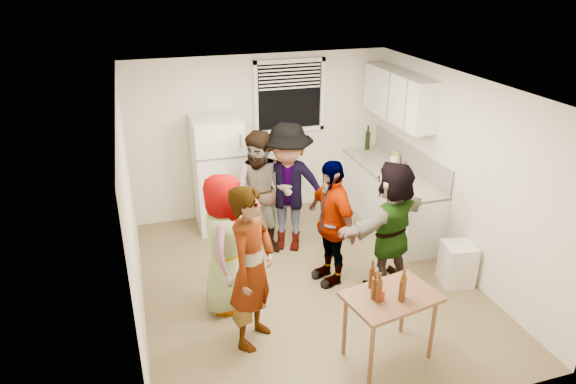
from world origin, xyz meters
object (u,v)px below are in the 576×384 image
object	(u,v)px
refrigerator	(219,174)
serving_table	(386,355)
trash_bin	(457,265)
guest_back_right	(288,247)
guest_back_left	(264,250)
guest_grey	(229,305)
guest_stripe	(254,338)
red_cup	(380,299)
guest_orange	(386,281)
wine_bottle	(367,149)
beer_bottle_table	(378,301)
beer_bottle_counter	(403,185)
blue_cup	(398,190)
guest_black	(329,279)
kettle	(392,173)

from	to	relation	value
refrigerator	serving_table	distance (m)	3.63
trash_bin	guest_back_right	distance (m)	2.31
refrigerator	guest_back_left	xyz separation A→B (m)	(0.43, -0.92, -0.85)
guest_grey	guest_stripe	world-z (taller)	guest_grey
red_cup	guest_stripe	distance (m)	1.49
refrigerator	red_cup	distance (m)	3.52
guest_stripe	guest_back_right	xyz separation A→B (m)	(0.92, 1.76, 0.00)
red_cup	guest_orange	xyz separation A→B (m)	(0.77, 1.25, -0.75)
wine_bottle	guest_grey	distance (m)	3.70
beer_bottle_table	guest_back_left	xyz separation A→B (m)	(-0.49, 2.49, -0.75)
red_cup	guest_back_left	distance (m)	2.63
beer_bottle_counter	red_cup	size ratio (longest dim) A/B	2.31
red_cup	guest_back_left	bearing A→B (deg)	101.97
serving_table	guest_grey	distance (m)	1.91
trash_bin	guest_stripe	world-z (taller)	trash_bin
trash_bin	guest_back_left	world-z (taller)	trash_bin
blue_cup	guest_orange	world-z (taller)	blue_cup
wine_bottle	guest_orange	size ratio (longest dim) A/B	0.19
wine_bottle	guest_black	size ratio (longest dim) A/B	0.19
beer_bottle_table	beer_bottle_counter	bearing A→B (deg)	56.16
blue_cup	guest_black	size ratio (longest dim) A/B	0.07
wine_bottle	red_cup	size ratio (longest dim) A/B	2.79
refrigerator	guest_stripe	world-z (taller)	refrigerator
trash_bin	red_cup	distance (m)	1.93
serving_table	kettle	bearing A→B (deg)	62.58
guest_stripe	guest_black	bearing A→B (deg)	-14.43
blue_cup	serving_table	bearing A→B (deg)	-119.65
kettle	guest_back_left	distance (m)	2.17
kettle	guest_back_left	world-z (taller)	kettle
blue_cup	trash_bin	world-z (taller)	blue_cup
kettle	guest_grey	world-z (taller)	kettle
trash_bin	guest_grey	size ratio (longest dim) A/B	0.33
kettle	trash_bin	xyz separation A→B (m)	(0.14, -1.58, -0.65)
wine_bottle	guest_grey	xyz separation A→B (m)	(-2.79, -2.26, -0.90)
refrigerator	wine_bottle	distance (m)	2.51
guest_orange	serving_table	bearing A→B (deg)	37.96
wine_bottle	trash_bin	bearing A→B (deg)	-89.14
wine_bottle	beer_bottle_table	distance (m)	3.96
kettle	trash_bin	bearing A→B (deg)	-73.84
guest_stripe	guest_back_left	distance (m)	1.88
wine_bottle	serving_table	xyz separation A→B (m)	(-1.41, -3.58, -0.90)
guest_back_left	guest_back_right	bearing A→B (deg)	23.18
refrigerator	guest_grey	xyz separation A→B (m)	(-0.29, -2.03, -0.85)
blue_cup	trash_bin	size ratio (longest dim) A/B	0.22
kettle	guest_stripe	bearing A→B (deg)	-132.54
kettle	blue_cup	size ratio (longest dim) A/B	2.09
red_cup	guest_orange	distance (m)	1.64
kettle	blue_cup	world-z (taller)	kettle
guest_grey	guest_back_right	distance (m)	1.52
refrigerator	trash_bin	bearing A→B (deg)	-43.55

